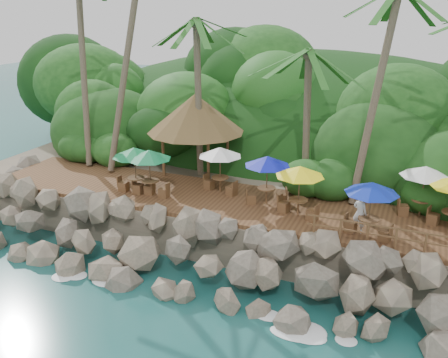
% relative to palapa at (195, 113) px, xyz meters
% --- Properties ---
extents(ground, '(140.00, 140.00, 0.00)m').
position_rel_palapa_xyz_m(ground, '(3.14, -9.38, -5.79)').
color(ground, '#19514F').
rests_on(ground, ground).
extents(land_base, '(32.00, 25.20, 2.10)m').
position_rel_palapa_xyz_m(land_base, '(3.14, 6.62, -4.74)').
color(land_base, gray).
rests_on(land_base, ground).
extents(jungle_hill, '(44.80, 28.00, 15.40)m').
position_rel_palapa_xyz_m(jungle_hill, '(3.14, 14.12, -5.79)').
color(jungle_hill, '#143811').
rests_on(jungle_hill, ground).
extents(seawall, '(29.00, 4.00, 2.30)m').
position_rel_palapa_xyz_m(seawall, '(3.14, -7.38, -4.64)').
color(seawall, gray).
rests_on(seawall, ground).
extents(terrace, '(26.00, 5.00, 0.20)m').
position_rel_palapa_xyz_m(terrace, '(3.14, -3.38, -3.59)').
color(terrace, brown).
rests_on(terrace, land_base).
extents(jungle_foliage, '(44.00, 16.00, 12.00)m').
position_rel_palapa_xyz_m(jungle_foliage, '(3.14, 5.62, -5.79)').
color(jungle_foliage, '#143811').
rests_on(jungle_foliage, ground).
extents(foam_line, '(25.20, 0.80, 0.06)m').
position_rel_palapa_xyz_m(foam_line, '(3.14, -9.08, -5.76)').
color(foam_line, white).
rests_on(foam_line, ground).
extents(palapa, '(5.56, 5.56, 4.60)m').
position_rel_palapa_xyz_m(palapa, '(0.00, 0.00, 0.00)').
color(palapa, brown).
rests_on(palapa, ground).
extents(dining_clusters, '(18.67, 5.33, 2.45)m').
position_rel_palapa_xyz_m(dining_clusters, '(7.13, -3.44, -1.46)').
color(dining_clusters, brown).
rests_on(dining_clusters, terrace).
extents(railing, '(7.20, 0.10, 1.00)m').
position_rel_palapa_xyz_m(railing, '(11.55, -5.73, -2.89)').
color(railing, brown).
rests_on(railing, terrace).
extents(waiter, '(0.75, 0.64, 1.75)m').
position_rel_palapa_xyz_m(waiter, '(9.94, -4.54, -2.62)').
color(waiter, white).
rests_on(waiter, terrace).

